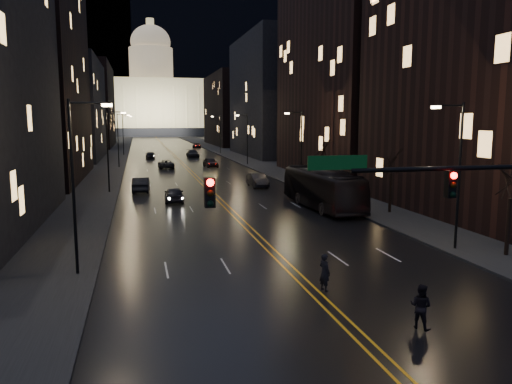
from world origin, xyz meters
TOP-DOWN VIEW (x-y plane):
  - ground at (0.00, 0.00)m, footprint 900.00×900.00m
  - road at (0.00, 130.00)m, footprint 20.00×320.00m
  - sidewalk_left at (-14.00, 130.00)m, footprint 8.00×320.00m
  - sidewalk_right at (14.00, 130.00)m, footprint 8.00×320.00m
  - center_line at (0.00, 130.00)m, footprint 0.62×320.00m
  - building_left_mid at (-21.00, 54.00)m, footprint 12.00×30.00m
  - building_left_far at (-21.00, 92.00)m, footprint 12.00×34.00m
  - building_left_dist at (-21.00, 140.00)m, footprint 12.00×40.00m
  - building_right_near at (21.00, 20.00)m, footprint 12.00×26.00m
  - building_right_tall at (21.00, 50.00)m, footprint 12.00×30.00m
  - building_right_mid at (21.00, 92.00)m, footprint 12.00×34.00m
  - building_right_dist at (21.00, 140.00)m, footprint 12.00×40.00m
  - mountain_ridge at (40.00, 380.00)m, footprint 520.00×60.00m
  - capitol at (0.00, 250.00)m, footprint 90.00×50.00m
  - traffic_signal at (5.91, -0.00)m, footprint 17.29×0.45m
  - streetlamp_right_near at (10.81, 10.00)m, footprint 2.13×0.25m
  - streetlamp_left_near at (-10.81, 10.00)m, footprint 2.13×0.25m
  - streetlamp_right_mid at (10.81, 40.00)m, footprint 2.13×0.25m
  - streetlamp_left_mid at (-10.81, 40.00)m, footprint 2.13×0.25m
  - streetlamp_right_far at (10.81, 70.00)m, footprint 2.13×0.25m
  - streetlamp_left_far at (-10.81, 70.00)m, footprint 2.13×0.25m
  - streetlamp_right_dist at (10.81, 100.00)m, footprint 2.13×0.25m
  - streetlamp_left_dist at (-10.81, 100.00)m, footprint 2.13×0.25m
  - tree_right_near at (13.00, 8.00)m, footprint 2.40×2.40m
  - tree_right_mid at (13.00, 22.00)m, footprint 2.40×2.40m
  - tree_right_far at (13.00, 38.00)m, footprint 2.40×2.40m
  - bus at (8.36, 26.01)m, footprint 3.44×12.96m
  - oncoming_car_a at (-4.50, 32.37)m, footprint 1.97×4.53m
  - oncoming_car_b at (-7.60, 40.34)m, footprint 2.00×5.10m
  - oncoming_car_c at (-3.40, 67.04)m, footprint 2.59×5.21m
  - oncoming_car_d at (-5.37, 89.58)m, footprint 2.09×4.80m
  - receding_car_a at (5.97, 41.26)m, footprint 1.81×4.96m
  - receding_car_b at (4.08, 67.49)m, footprint 2.40×4.96m
  - receding_car_c at (3.49, 90.31)m, footprint 2.45×5.66m
  - receding_car_d at (8.50, 126.67)m, footprint 2.91×5.19m
  - pedestrian_a at (0.55, 5.00)m, footprint 0.63×0.77m
  - pedestrian_b at (2.62, 0.16)m, footprint 0.89×0.97m

SIDE VIEW (x-z plane):
  - ground at x=0.00m, z-range 0.00..0.00m
  - road at x=0.00m, z-range 0.00..0.02m
  - center_line at x=0.00m, z-range 0.02..0.03m
  - sidewalk_left at x=-14.00m, z-range 0.00..0.16m
  - sidewalk_right at x=14.00m, z-range 0.00..0.16m
  - receding_car_d at x=8.50m, z-range 0.00..1.37m
  - oncoming_car_d at x=-5.37m, z-range 0.00..1.37m
  - oncoming_car_c at x=-3.40m, z-range 0.00..1.42m
  - oncoming_car_a at x=-4.50m, z-range 0.00..1.52m
  - receding_car_c at x=3.49m, z-range 0.00..1.62m
  - receding_car_a at x=5.97m, z-range 0.00..1.62m
  - receding_car_b at x=4.08m, z-range 0.00..1.63m
  - oncoming_car_b at x=-7.60m, z-range 0.00..1.65m
  - pedestrian_b at x=2.62m, z-range 0.00..1.76m
  - pedestrian_a at x=0.55m, z-range 0.00..1.81m
  - bus at x=8.36m, z-range 0.00..3.58m
  - tree_right_near at x=13.00m, z-range 1.20..7.85m
  - tree_right_mid at x=13.00m, z-range 1.20..7.85m
  - tree_right_far at x=13.00m, z-range 1.20..7.85m
  - streetlamp_right_near at x=10.81m, z-range 0.58..9.58m
  - streetlamp_left_near at x=-10.81m, z-range 0.58..9.58m
  - streetlamp_right_mid at x=10.81m, z-range 0.58..9.58m
  - streetlamp_left_mid at x=-10.81m, z-range 0.58..9.58m
  - streetlamp_right_far at x=10.81m, z-range 0.58..9.58m
  - streetlamp_left_far at x=-10.81m, z-range 0.58..9.58m
  - streetlamp_right_dist at x=10.81m, z-range 0.58..9.58m
  - streetlamp_left_dist at x=-10.81m, z-range 0.58..9.58m
  - traffic_signal at x=5.91m, z-range 1.60..8.60m
  - building_left_far at x=-21.00m, z-range 0.00..20.00m
  - building_right_dist at x=21.00m, z-range 0.00..22.00m
  - building_left_dist at x=-21.00m, z-range 0.00..24.00m
  - building_right_near at x=21.00m, z-range 0.00..24.00m
  - building_right_mid at x=21.00m, z-range 0.00..26.00m
  - building_left_mid at x=-21.00m, z-range 0.00..28.00m
  - capitol at x=0.00m, z-range -12.10..46.40m
  - building_right_tall at x=21.00m, z-range 0.00..38.00m
  - mountain_ridge at x=40.00m, z-range 0.00..130.00m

